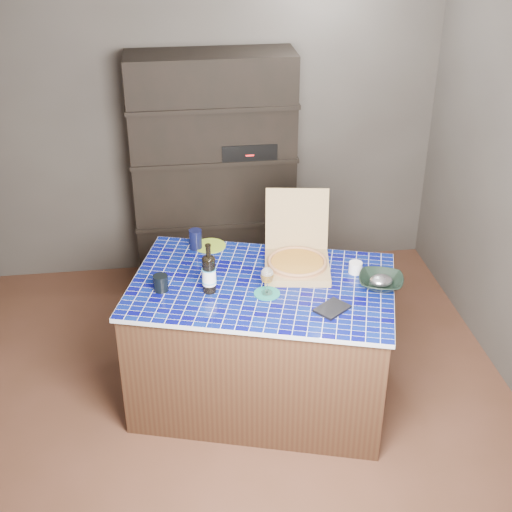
{
  "coord_description": "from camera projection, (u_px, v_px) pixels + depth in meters",
  "views": [
    {
      "loc": [
        -0.34,
        -3.45,
        2.99
      ],
      "look_at": [
        0.12,
        0.0,
        1.03
      ],
      "focal_mm": 50.0,
      "sensor_mm": 36.0,
      "label": 1
    }
  ],
  "objects": [
    {
      "name": "foil_contents",
      "position": [
        381.0,
        281.0,
        4.07
      ],
      "size": [
        0.14,
        0.11,
        0.06
      ],
      "primitive_type": "ellipsoid",
      "color": "#A5A5B0",
      "rests_on": "bowl"
    },
    {
      "name": "room",
      "position": [
        234.0,
        222.0,
        3.87
      ],
      "size": [
        3.5,
        3.5,
        3.5
      ],
      "color": "brown",
      "rests_on": "ground"
    },
    {
      "name": "pizza_box",
      "position": [
        297.0,
        260.0,
        4.24
      ],
      "size": [
        0.45,
        0.52,
        0.42
      ],
      "rotation": [
        0.0,
        0.0,
        -0.15
      ],
      "color": "tan",
      "rests_on": "kitchen_island"
    },
    {
      "name": "shelving_unit",
      "position": [
        214.0,
        173.0,
        5.36
      ],
      "size": [
        1.2,
        0.41,
        1.8
      ],
      "color": "black",
      "rests_on": "floor"
    },
    {
      "name": "teal_trivet",
      "position": [
        267.0,
        293.0,
        4.02
      ],
      "size": [
        0.15,
        0.15,
        0.01
      ],
      "primitive_type": "cylinder",
      "color": "#167466",
      "rests_on": "kitchen_island"
    },
    {
      "name": "bowl",
      "position": [
        381.0,
        282.0,
        4.08
      ],
      "size": [
        0.32,
        0.32,
        0.06
      ],
      "primitive_type": "imported",
      "rotation": [
        0.0,
        0.0,
        -0.31
      ],
      "color": "black",
      "rests_on": "kitchen_island"
    },
    {
      "name": "wine_glass",
      "position": [
        267.0,
        276.0,
        3.96
      ],
      "size": [
        0.07,
        0.07,
        0.17
      ],
      "color": "white",
      "rests_on": "teal_trivet"
    },
    {
      "name": "kitchen_island",
      "position": [
        262.0,
        342.0,
        4.32
      ],
      "size": [
        1.72,
        1.35,
        0.83
      ],
      "rotation": [
        0.0,
        0.0,
        -0.29
      ],
      "color": "#442C1B",
      "rests_on": "floor"
    },
    {
      "name": "white_jar",
      "position": [
        355.0,
        268.0,
        4.21
      ],
      "size": [
        0.08,
        0.08,
        0.07
      ],
      "primitive_type": "cylinder",
      "color": "white",
      "rests_on": "kitchen_island"
    },
    {
      "name": "mead_bottle",
      "position": [
        209.0,
        273.0,
        3.99
      ],
      "size": [
        0.08,
        0.08,
        0.3
      ],
      "color": "black",
      "rests_on": "kitchen_island"
    },
    {
      "name": "dvd_case",
      "position": [
        332.0,
        309.0,
        3.88
      ],
      "size": [
        0.22,
        0.21,
        0.01
      ],
      "primitive_type": "cube",
      "rotation": [
        0.0,
        0.0,
        -0.9
      ],
      "color": "black",
      "rests_on": "kitchen_island"
    },
    {
      "name": "navy_cup",
      "position": [
        196.0,
        239.0,
        4.46
      ],
      "size": [
        0.08,
        0.08,
        0.13
      ],
      "primitive_type": "cylinder",
      "color": "black",
      "rests_on": "kitchen_island"
    },
    {
      "name": "green_trivet",
      "position": [
        210.0,
        246.0,
        4.51
      ],
      "size": [
        0.2,
        0.2,
        0.01
      ],
      "primitive_type": "cylinder",
      "color": "#83A523",
      "rests_on": "kitchen_island"
    },
    {
      "name": "tumbler",
      "position": [
        161.0,
        283.0,
        4.03
      ],
      "size": [
        0.09,
        0.09,
        0.09
      ],
      "primitive_type": "cylinder",
      "color": "black",
      "rests_on": "kitchen_island"
    }
  ]
}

